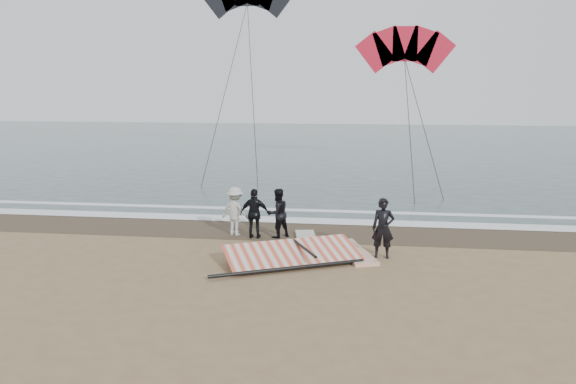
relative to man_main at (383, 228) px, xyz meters
name	(u,v)px	position (x,y,z in m)	size (l,w,h in m)	color
ground	(293,275)	(-2.32, -1.86, -0.85)	(120.00, 120.00, 0.00)	#8C704C
sea	(342,145)	(-2.32, 31.14, -0.84)	(120.00, 54.00, 0.02)	#233838
wet_sand	(309,231)	(-2.32, 2.64, -0.85)	(120.00, 2.80, 0.01)	#4C3D2B
foam_near	(313,221)	(-2.32, 4.04, -0.83)	(120.00, 0.90, 0.01)	white
foam_far	(317,211)	(-2.32, 5.74, -0.83)	(120.00, 0.45, 0.01)	white
man_main	(383,228)	(0.00, 0.00, 0.00)	(0.62, 0.41, 1.71)	black
board_white	(354,252)	(-0.81, 0.26, -0.80)	(0.70, 2.50, 0.10)	silver
board_cream	(307,240)	(-2.27, 1.34, -0.81)	(0.60, 2.26, 0.09)	beige
trio_cluster	(254,213)	(-4.02, 1.73, -0.06)	(2.47, 1.03, 1.60)	black
sail_rig	(291,255)	(-2.51, -0.72, -0.66)	(3.91, 3.20, 0.49)	black
kite_red	(405,52)	(1.70, 18.80, 5.88)	(6.22, 5.83, 13.08)	red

